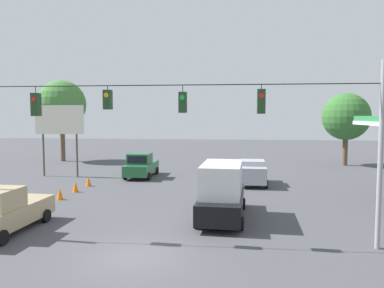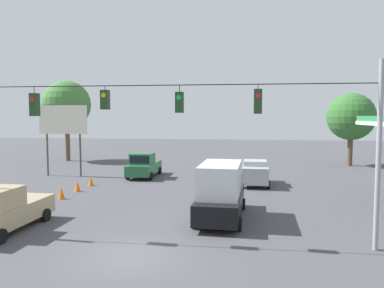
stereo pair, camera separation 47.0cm
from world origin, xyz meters
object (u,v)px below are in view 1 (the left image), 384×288
object	(u,v)px
traffic_cone_second	(44,202)
traffic_cone_fourth	(76,187)
overhead_signal_span	(145,131)
traffic_cone_nearest	(17,213)
tree_horizon_left	(346,117)
pickup_truck_green_withflow_far	(141,166)
roadside_billboard	(59,124)
traffic_cone_third	(60,194)
pickup_truck_tan_parked_shoulder	(3,212)
traffic_cone_fifth	(89,181)
box_truck_black_crossing_near	(222,191)
tree_horizon_right	(62,105)
sedan_silver_oncoming_far	(253,172)

from	to	relation	value
traffic_cone_second	traffic_cone_fourth	bearing A→B (deg)	-89.62
overhead_signal_span	traffic_cone_second	distance (m)	9.72
traffic_cone_nearest	traffic_cone_second	size ratio (longest dim) A/B	1.00
tree_horizon_left	pickup_truck_green_withflow_far	bearing A→B (deg)	26.47
traffic_cone_fourth	roadside_billboard	size ratio (longest dim) A/B	0.12
pickup_truck_green_withflow_far	traffic_cone_third	bearing A→B (deg)	71.64
roadside_billboard	overhead_signal_span	bearing A→B (deg)	125.69
pickup_truck_tan_parked_shoulder	traffic_cone_fifth	bearing A→B (deg)	-87.90
overhead_signal_span	tree_horizon_left	xyz separation A→B (m)	(-15.72, -26.10, 0.50)
traffic_cone_third	roadside_billboard	distance (m)	10.60
box_truck_black_crossing_near	tree_horizon_left	size ratio (longest dim) A/B	0.81
traffic_cone_third	tree_horizon_right	world-z (taller)	tree_horizon_right
traffic_cone_second	tree_horizon_right	distance (m)	24.20
overhead_signal_span	pickup_truck_green_withflow_far	distance (m)	17.13
tree_horizon_left	pickup_truck_tan_parked_shoulder	bearing A→B (deg)	48.92
traffic_cone_nearest	tree_horizon_right	xyz separation A→B (m)	(8.89, -24.20, 6.25)
traffic_cone_second	box_truck_black_crossing_near	bearing A→B (deg)	173.58
pickup_truck_tan_parked_shoulder	sedan_silver_oncoming_far	bearing A→B (deg)	-132.05
traffic_cone_third	roadside_billboard	bearing A→B (deg)	-64.86
traffic_cone_second	tree_horizon_right	world-z (taller)	tree_horizon_right
tree_horizon_left	traffic_cone_second	bearing A→B (deg)	42.79
pickup_truck_tan_parked_shoulder	tree_horizon_left	xyz separation A→B (m)	(-22.47, -25.78, 4.22)
pickup_truck_tan_parked_shoulder	traffic_cone_fifth	world-z (taller)	pickup_truck_tan_parked_shoulder
overhead_signal_span	traffic_cone_second	size ratio (longest dim) A/B	25.80
sedan_silver_oncoming_far	traffic_cone_third	bearing A→B (deg)	27.83
sedan_silver_oncoming_far	traffic_cone_nearest	bearing A→B (deg)	42.21
box_truck_black_crossing_near	traffic_cone_third	size ratio (longest dim) A/B	8.40
sedan_silver_oncoming_far	pickup_truck_green_withflow_far	bearing A→B (deg)	-15.06
pickup_truck_tan_parked_shoulder	traffic_cone_second	size ratio (longest dim) A/B	7.19
sedan_silver_oncoming_far	traffic_cone_fifth	world-z (taller)	sedan_silver_oncoming_far
tree_horizon_left	overhead_signal_span	bearing A→B (deg)	58.94
traffic_cone_fifth	tree_horizon_right	distance (m)	18.48
traffic_cone_fifth	box_truck_black_crossing_near	bearing A→B (deg)	142.57
pickup_truck_green_withflow_far	tree_horizon_right	distance (m)	16.74
sedan_silver_oncoming_far	traffic_cone_nearest	world-z (taller)	sedan_silver_oncoming_far
roadside_billboard	tree_horizon_left	size ratio (longest dim) A/B	0.81
traffic_cone_nearest	traffic_cone_fifth	bearing A→B (deg)	-90.59
overhead_signal_span	roadside_billboard	distance (m)	19.49
traffic_cone_nearest	tree_horizon_left	world-z (taller)	tree_horizon_left
box_truck_black_crossing_near	traffic_cone_second	distance (m)	10.46
tree_horizon_left	box_truck_black_crossing_near	bearing A→B (deg)	60.66
traffic_cone_second	pickup_truck_tan_parked_shoulder	bearing A→B (deg)	95.78
overhead_signal_span	box_truck_black_crossing_near	world-z (taller)	overhead_signal_span
pickup_truck_tan_parked_shoulder	traffic_cone_nearest	distance (m)	2.11
pickup_truck_green_withflow_far	traffic_cone_second	bearing A→B (deg)	75.15
roadside_billboard	box_truck_black_crossing_near	bearing A→B (deg)	140.15
overhead_signal_span	traffic_cone_fourth	bearing A→B (deg)	-52.44
tree_horizon_right	pickup_truck_green_withflow_far	bearing A→B (deg)	139.19
box_truck_black_crossing_near	pickup_truck_tan_parked_shoulder	world-z (taller)	box_truck_black_crossing_near
traffic_cone_fourth	overhead_signal_span	bearing A→B (deg)	127.56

